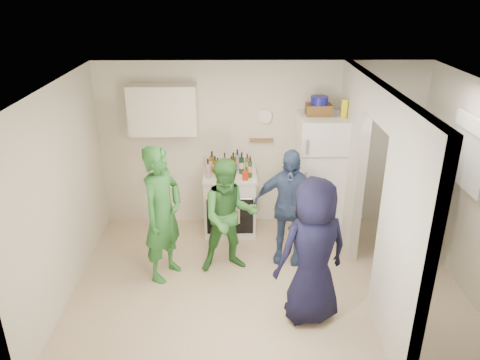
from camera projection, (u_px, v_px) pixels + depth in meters
The scene contains 38 objects.
floor at pixel (267, 283), 5.91m from camera, with size 4.80×4.80×0.00m, color beige.
wall_back at pixel (261, 145), 6.98m from camera, with size 4.80×4.80×0.00m, color silver.
wall_front at pixel (284, 281), 3.86m from camera, with size 4.80×4.80×0.00m, color silver.
wall_left at pixel (62, 195), 5.39m from camera, with size 3.40×3.40×0.00m, color silver.
wall_right at pixel (475, 192), 5.45m from camera, with size 3.40×3.40×0.00m, color silver.
ceiling at pixel (272, 86), 4.92m from camera, with size 4.80×4.80×0.00m, color white.
partition_pier_back at pixel (350, 159), 6.44m from camera, with size 0.12×1.20×2.50m, color silver.
partition_pier_front at pixel (404, 242), 4.42m from camera, with size 0.12×1.20×2.50m, color silver.
partition_header at pixel (383, 104), 5.02m from camera, with size 0.12×1.00×0.40m, color silver.
stove at pixel (230, 203), 6.98m from camera, with size 0.77×0.64×0.92m, color white.
upper_cabinet at pixel (163, 110), 6.56m from camera, with size 0.95×0.34×0.70m, color silver.
fridge at pixel (322, 176), 6.80m from camera, with size 0.74×0.72×1.80m, color white.
wicker_basket at pixel (319, 110), 6.45m from camera, with size 0.35×0.25×0.15m, color brown.
blue_bowl at pixel (319, 100), 6.40m from camera, with size 0.24×0.24×0.11m, color navy.
yellow_cup_stack_top at pixel (345, 109), 6.30m from camera, with size 0.09×0.09×0.25m, color #FFF315.
wall_clock at pixel (265, 116), 6.78m from camera, with size 0.22×0.22×0.03m, color white.
spice_shelf at pixel (261, 140), 6.89m from camera, with size 0.35×0.08×0.03m, color olive.
nook_window at pixel (472, 154), 5.47m from camera, with size 0.03×0.70×0.80m, color black.
nook_window_frame at pixel (470, 154), 5.47m from camera, with size 0.04×0.76×0.86m, color white.
nook_valance at pixel (474, 125), 5.33m from camera, with size 0.04×0.82×0.18m, color white.
yellow_cup_stack_stove at pixel (221, 172), 6.55m from camera, with size 0.09×0.09×0.25m, color yellow.
red_cup at pixel (245, 176), 6.60m from camera, with size 0.09×0.09×0.12m, color red.
person_green_left at pixel (162, 214), 5.74m from camera, with size 0.64×0.42×1.76m, color #2B6D2D.
person_green_center at pixel (229, 216), 5.93m from camera, with size 0.74×0.58×1.53m, color #397E37.
person_denim at pixel (288, 207), 6.12m from camera, with size 0.93×0.39×1.59m, color #3B5382.
person_navy at pixel (313, 252), 5.01m from camera, with size 0.83×0.54×1.69m, color black.
person_nook at pixel (412, 201), 5.88m from camera, with size 1.25×0.72×1.94m, color black.
bottle_a at pixel (212, 161), 6.86m from camera, with size 0.08×0.08×0.31m, color olive.
bottle_b at pixel (218, 167), 6.68m from camera, with size 0.07×0.07×0.29m, color #184818.
bottle_c at pixel (225, 162), 6.89m from camera, with size 0.06×0.06×0.28m, color #ABB4BA.
bottle_d at pixel (231, 166), 6.70m from camera, with size 0.06×0.06×0.30m, color brown.
bottle_e at pixel (237, 160), 6.90m from camera, with size 0.07×0.07×0.32m, color #8F969E.
bottle_f at pixel (242, 163), 6.77m from camera, with size 0.07×0.07×0.32m, color #133422.
bottle_g at pixel (247, 162), 6.88m from camera, with size 0.06×0.06×0.27m, color olive.
bottle_h at pixel (208, 169), 6.62m from camera, with size 0.08×0.08×0.29m, color #ADAEB9.
bottle_i at pixel (233, 162), 6.83m from camera, with size 0.07×0.07×0.30m, color #483D0C.
bottle_j at pixel (250, 167), 6.64m from camera, with size 0.06×0.06×0.32m, color #1E5720.
bottle_k at pixel (215, 165), 6.80m from camera, with size 0.06×0.06×0.26m, color brown.
Camera 1 is at (-0.41, -4.91, 3.54)m, focal length 35.00 mm.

